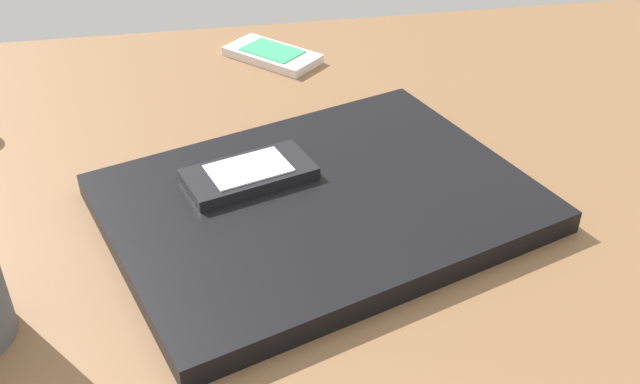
% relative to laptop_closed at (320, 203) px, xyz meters
% --- Properties ---
extents(desk_surface, '(1.20, 0.80, 0.03)m').
position_rel_laptop_closed_xyz_m(desk_surface, '(0.09, 0.00, -0.02)').
color(desk_surface, brown).
rests_on(desk_surface, ground).
extents(laptop_closed, '(0.38, 0.33, 0.02)m').
position_rel_laptop_closed_xyz_m(laptop_closed, '(0.00, 0.00, 0.00)').
color(laptop_closed, black).
rests_on(laptop_closed, desk_surface).
extents(cell_phone_on_laptop, '(0.11, 0.08, 0.01)m').
position_rel_laptop_closed_xyz_m(cell_phone_on_laptop, '(-0.05, 0.03, 0.01)').
color(cell_phone_on_laptop, black).
rests_on(cell_phone_on_laptop, laptop_closed).
extents(cell_phone_on_desk, '(0.11, 0.11, 0.01)m').
position_rel_laptop_closed_xyz_m(cell_phone_on_desk, '(0.00, 0.30, -0.00)').
color(cell_phone_on_desk, silver).
rests_on(cell_phone_on_desk, desk_surface).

